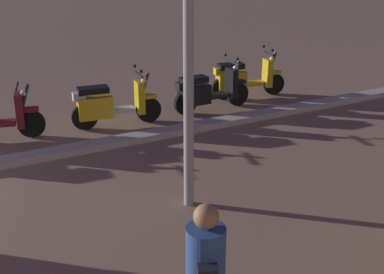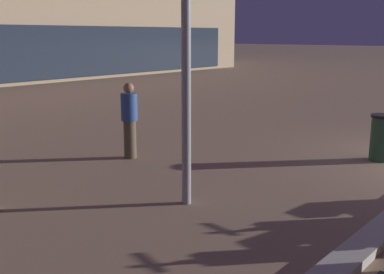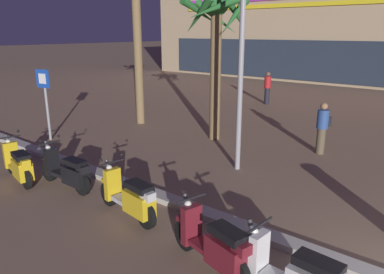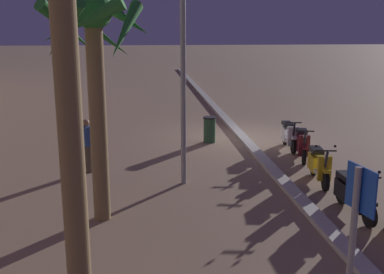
# 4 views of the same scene
# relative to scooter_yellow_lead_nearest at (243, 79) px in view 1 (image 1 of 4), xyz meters

# --- Properties ---
(scooter_yellow_lead_nearest) EXTENTS (1.83, 0.69, 1.17)m
(scooter_yellow_lead_nearest) POSITION_rel_scooter_yellow_lead_nearest_xyz_m (0.00, 0.00, 0.00)
(scooter_yellow_lead_nearest) COLOR black
(scooter_yellow_lead_nearest) RESTS_ON ground
(scooter_black_mid_front) EXTENTS (1.87, 0.56, 1.17)m
(scooter_black_mid_front) POSITION_rel_scooter_yellow_lead_nearest_xyz_m (1.29, 0.51, -0.01)
(scooter_black_mid_front) COLOR black
(scooter_black_mid_front) RESTS_ON ground
(scooter_yellow_second_in_line) EXTENTS (1.84, 0.61, 1.17)m
(scooter_yellow_second_in_line) POSITION_rel_scooter_yellow_lead_nearest_xyz_m (3.51, 0.46, 0.00)
(scooter_yellow_second_in_line) COLOR black
(scooter_yellow_second_in_line) RESTS_ON ground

